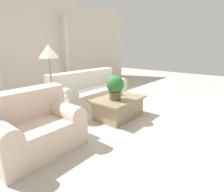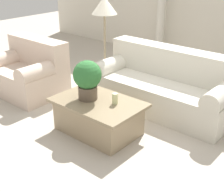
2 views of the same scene
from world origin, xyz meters
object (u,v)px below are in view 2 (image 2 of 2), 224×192
Objects in this scene: sofa_long at (164,85)px; floor_lamp at (104,11)px; potted_plant at (87,78)px; loveseat at (29,71)px; coffee_table at (98,116)px.

sofa_long is 1.36× the size of floor_lamp.
floor_lamp is at bearing 122.31° from potted_plant.
potted_plant is 0.33× the size of floor_lamp.
potted_plant is at bearing -57.69° from floor_lamp.
loveseat is at bearing -155.04° from sofa_long.
coffee_table is (-0.26, -1.19, -0.13)m from sofa_long.
potted_plant reaches higher than coffee_table.
loveseat reaches higher than coffee_table.
potted_plant is (1.66, -0.26, 0.37)m from loveseat.
coffee_table is 1.83m from floor_lamp.
floor_lamp is at bearing 44.88° from loveseat.
floor_lamp reaches higher than coffee_table.
floor_lamp reaches higher than loveseat.
coffee_table is 2.23× the size of potted_plant.
coffee_table is at bearing -52.04° from floor_lamp.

